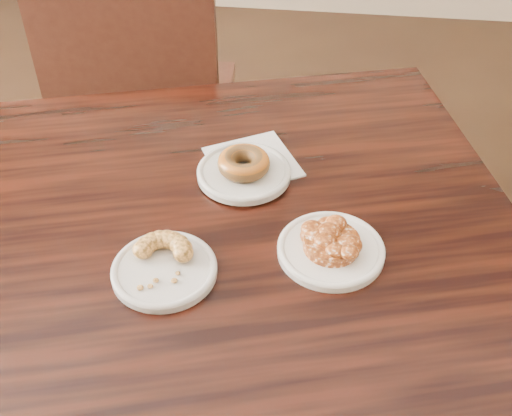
# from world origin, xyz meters

# --- Properties ---
(cafe_table) EXTENTS (1.23, 1.23, 0.75)m
(cafe_table) POSITION_xyz_m (-0.03, -0.02, 0.38)
(cafe_table) COLOR black
(cafe_table) RESTS_ON floor
(chair_far) EXTENTS (0.53, 0.53, 0.90)m
(chair_far) POSITION_xyz_m (-0.42, 0.82, 0.45)
(chair_far) COLOR black
(chair_far) RESTS_ON floor
(napkin) EXTENTS (0.21, 0.21, 0.00)m
(napkin) POSITION_xyz_m (-0.03, 0.18, 0.75)
(napkin) COLOR white
(napkin) RESTS_ON cafe_table
(plate_donut) EXTENTS (0.17, 0.17, 0.01)m
(plate_donut) POSITION_xyz_m (-0.04, 0.13, 0.76)
(plate_donut) COLOR silver
(plate_donut) RESTS_ON napkin
(plate_cruller) EXTENTS (0.17, 0.17, 0.01)m
(plate_cruller) POSITION_xyz_m (-0.13, -0.12, 0.76)
(plate_cruller) COLOR silver
(plate_cruller) RESTS_ON cafe_table
(plate_fritter) EXTENTS (0.18, 0.18, 0.01)m
(plate_fritter) POSITION_xyz_m (0.13, -0.05, 0.76)
(plate_fritter) COLOR white
(plate_fritter) RESTS_ON cafe_table
(glazed_donut) EXTENTS (0.10, 0.10, 0.03)m
(glazed_donut) POSITION_xyz_m (-0.04, 0.13, 0.78)
(glazed_donut) COLOR #935615
(glazed_donut) RESTS_ON plate_donut
(apple_fritter) EXTENTS (0.13, 0.13, 0.03)m
(apple_fritter) POSITION_xyz_m (0.13, -0.05, 0.78)
(apple_fritter) COLOR #4E1D08
(apple_fritter) RESTS_ON plate_fritter
(cruller_fragment) EXTENTS (0.11, 0.11, 0.03)m
(cruller_fragment) POSITION_xyz_m (-0.13, -0.12, 0.78)
(cruller_fragment) COLOR #5B3912
(cruller_fragment) RESTS_ON plate_cruller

